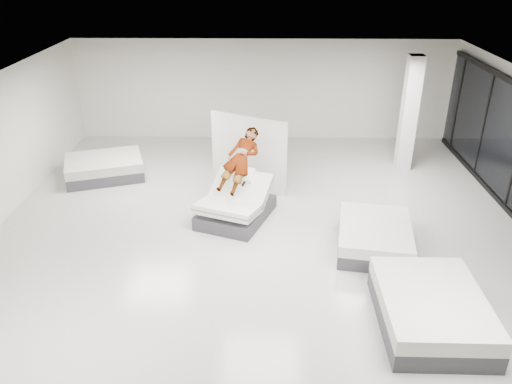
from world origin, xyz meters
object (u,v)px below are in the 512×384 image
at_px(flat_bed_right_far, 374,237).
at_px(hero_bed, 236,206).
at_px(person, 241,168).
at_px(flat_bed_right_near, 430,310).
at_px(column, 409,114).
at_px(flat_bed_left_far, 104,167).
at_px(divider_panel, 248,153).
at_px(remote, 244,184).

bearing_deg(flat_bed_right_far, hero_bed, 157.85).
distance_m(hero_bed, person, 0.89).
distance_m(flat_bed_right_far, flat_bed_right_near, 2.43).
bearing_deg(person, flat_bed_right_far, -6.73).
bearing_deg(column, hero_bed, -146.23).
xyz_separation_m(hero_bed, flat_bed_left_far, (-3.74, 2.31, -0.06)).
xyz_separation_m(flat_bed_right_far, flat_bed_left_far, (-6.72, 3.52, 0.01)).
distance_m(person, flat_bed_right_near, 5.19).
relative_size(hero_bed, flat_bed_right_far, 1.01).
bearing_deg(column, divider_panel, -162.59).
distance_m(flat_bed_right_near, column, 6.91).
height_order(remote, divider_panel, divider_panel).
relative_size(flat_bed_right_near, flat_bed_left_far, 0.94).
xyz_separation_m(person, remote, (0.08, -0.41, -0.22)).
xyz_separation_m(hero_bed, flat_bed_right_far, (2.97, -1.21, -0.07)).
bearing_deg(remote, column, 56.88).
distance_m(divider_panel, column, 4.63).
bearing_deg(divider_panel, hero_bed, -70.86).
relative_size(person, column, 0.54).
distance_m(divider_panel, flat_bed_right_far, 4.07).
relative_size(person, flat_bed_right_near, 0.78).
relative_size(divider_panel, flat_bed_right_near, 0.96).
distance_m(person, flat_bed_right_far, 3.35).
height_order(remote, flat_bed_right_far, remote).
height_order(person, flat_bed_right_far, person).
xyz_separation_m(flat_bed_right_far, column, (1.65, 4.30, 1.33)).
bearing_deg(remote, divider_panel, 109.42).
bearing_deg(remote, flat_bed_left_far, 169.44).
height_order(person, remote, person).
bearing_deg(person, column, 52.82).
distance_m(flat_bed_right_far, flat_bed_left_far, 7.58).
bearing_deg(remote, person, 122.15).
relative_size(remote, flat_bed_right_near, 0.06).
distance_m(remote, flat_bed_left_far, 4.67).
bearing_deg(divider_panel, flat_bed_left_far, -161.20).
xyz_separation_m(hero_bed, flat_bed_right_near, (3.44, -3.60, -0.03)).
relative_size(person, divider_panel, 0.81).
height_order(divider_panel, flat_bed_left_far, divider_panel).
relative_size(hero_bed, flat_bed_right_near, 0.97).
bearing_deg(column, flat_bed_left_far, -174.65).
xyz_separation_m(hero_bed, remote, (0.19, -0.11, 0.61)).
height_order(remote, flat_bed_right_near, remote).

